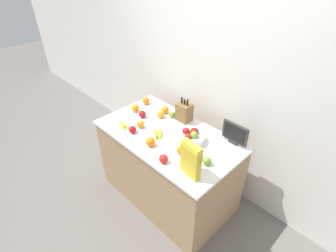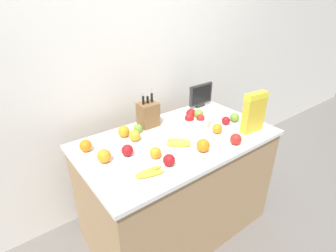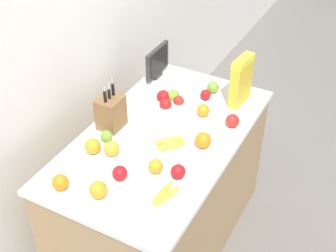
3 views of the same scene
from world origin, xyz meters
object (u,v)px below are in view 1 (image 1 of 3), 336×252
object	(u,v)px
orange_mid_left	(151,142)
orange_mid_right	(135,108)
orange_front_center	(146,101)
banana_bunch_left	(158,133)
fruit_bowl	(192,137)
cereal_box	(191,158)
banana_bunch_right	(123,125)
small_monitor	(235,133)
apple_front	(172,114)
apple_by_knife_block	(207,161)
orange_front_right	(161,114)
orange_by_cereal	(165,109)
knife_block	(184,112)
orange_front_left	(180,150)
apple_rightmost	(164,159)
orange_near_bowl	(141,124)
apple_leftmost	(142,114)
apple_rear	(133,130)

from	to	relation	value
orange_mid_left	orange_mid_right	xyz separation A→B (m)	(-0.58, 0.28, -0.00)
orange_mid_right	orange_front_center	distance (m)	0.20
banana_bunch_left	orange_mid_left	xyz separation A→B (m)	(0.08, -0.16, 0.02)
orange_mid_right	orange_front_center	bearing A→B (deg)	102.40
orange_mid_left	fruit_bowl	bearing A→B (deg)	55.44
cereal_box	banana_bunch_right	bearing A→B (deg)	-175.04
small_monitor	cereal_box	distance (m)	0.59
apple_front	apple_by_knife_block	bearing A→B (deg)	-23.49
cereal_box	orange_front_right	distance (m)	0.90
orange_mid_right	apple_front	bearing A→B (deg)	29.25
banana_bunch_left	orange_mid_right	xyz separation A→B (m)	(-0.50, 0.12, 0.02)
orange_by_cereal	orange_mid_right	size ratio (longest dim) A/B	0.97
knife_block	orange_mid_left	bearing A→B (deg)	-81.84
orange_front_right	orange_mid_right	xyz separation A→B (m)	(-0.29, -0.12, 0.00)
fruit_bowl	apple_front	world-z (taller)	fruit_bowl
orange_mid_left	apple_front	bearing A→B (deg)	112.61
apple_by_knife_block	orange_front_left	xyz separation A→B (m)	(-0.26, -0.05, 0.00)
orange_mid_left	apple_rightmost	bearing A→B (deg)	-15.98
apple_front	orange_front_left	size ratio (longest dim) A/B	0.88
fruit_bowl	orange_front_right	bearing A→B (deg)	171.31
banana_bunch_right	orange_front_center	size ratio (longest dim) A/B	2.26
apple_by_knife_block	orange_mid_left	world-z (taller)	orange_mid_left
apple_rightmost	orange_near_bowl	xyz separation A→B (m)	(-0.54, 0.20, -0.00)
banana_bunch_left	orange_front_right	xyz separation A→B (m)	(-0.21, 0.24, 0.02)
apple_by_knife_block	orange_front_right	xyz separation A→B (m)	(-0.81, 0.22, 0.00)
banana_bunch_left	orange_front_left	bearing A→B (deg)	-6.53
cereal_box	orange_front_left	world-z (taller)	cereal_box
apple_rightmost	orange_by_cereal	xyz separation A→B (m)	(-0.57, 0.57, 0.00)
apple_leftmost	orange_front_left	xyz separation A→B (m)	(0.69, -0.14, -0.00)
cereal_box	orange_front_center	distance (m)	1.23
fruit_bowl	orange_front_center	bearing A→B (deg)	169.53
apple_rear	apple_by_knife_block	world-z (taller)	same
fruit_bowl	orange_near_bowl	bearing A→B (deg)	-159.47
fruit_bowl	banana_bunch_right	bearing A→B (deg)	-153.89
banana_bunch_left	orange_front_left	size ratio (longest dim) A/B	2.39
orange_front_right	orange_mid_right	distance (m)	0.31
knife_block	orange_near_bowl	distance (m)	0.47
orange_by_cereal	apple_by_knife_block	bearing A→B (deg)	-20.92
apple_front	orange_front_right	distance (m)	0.13
orange_by_cereal	orange_front_left	xyz separation A→B (m)	(0.59, -0.38, -0.01)
orange_front_center	orange_near_bowl	bearing A→B (deg)	-47.20
small_monitor	apple_rear	xyz separation A→B (m)	(-0.80, -0.56, -0.08)
orange_mid_right	orange_by_cereal	bearing A→B (deg)	40.11
apple_by_knife_block	orange_front_center	distance (m)	1.18
knife_block	orange_front_center	bearing A→B (deg)	-173.16
orange_by_cereal	orange_near_bowl	world-z (taller)	orange_by_cereal
cereal_box	fruit_bowl	bearing A→B (deg)	135.74
cereal_box	apple_by_knife_block	distance (m)	0.23
apple_leftmost	banana_bunch_left	bearing A→B (deg)	-15.95
fruit_bowl	orange_near_bowl	world-z (taller)	fruit_bowl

